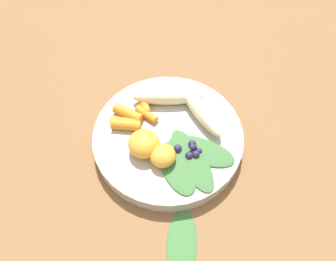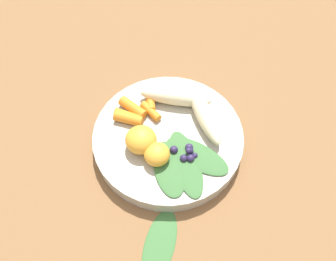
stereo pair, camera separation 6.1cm
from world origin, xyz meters
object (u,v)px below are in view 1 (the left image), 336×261
Objects in this scene: banana_peeled_left at (168,97)px; orange_segment_near at (164,156)px; banana_peeled_right at (200,109)px; bowl at (168,138)px; kale_leaf_stray at (182,244)px.

banana_peeled_left is 0.13m from orange_segment_near.
orange_segment_near is (-0.11, 0.05, 0.00)m from banana_peeled_right.
kale_leaf_stray is at bearing -164.14° from bowl.
banana_peeled_left is at bearing 8.63° from bowl.
kale_leaf_stray is at bearing -158.37° from orange_segment_near.
bowl is at bearing -169.17° from kale_leaf_stray.
bowl is at bearing 1.50° from orange_segment_near.
banana_peeled_left is at bearing 5.55° from orange_segment_near.
banana_peeled_right reaches higher than bowl.
banana_peeled_left and banana_peeled_right have the same top height.
banana_peeled_left is 1.00× the size of banana_peeled_right.
banana_peeled_right is 0.24m from kale_leaf_stray.
orange_segment_near is at bearing -178.50° from bowl.
bowl is 2.32× the size of kale_leaf_stray.
banana_peeled_right is 0.12m from orange_segment_near.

